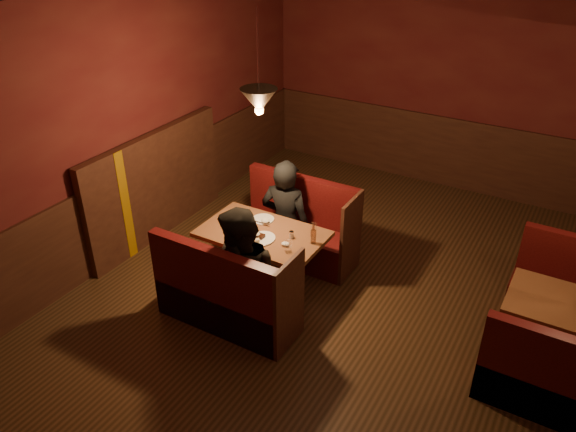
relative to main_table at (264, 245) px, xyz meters
The scene contains 8 objects.
room 1.09m from the main_table, ahead, with size 6.02×7.02×2.92m.
main_table is the anchor object (origin of this frame).
main_bench_far 0.75m from the main_table, 88.87° to the left, with size 1.39×0.50×0.95m.
main_bench_near 0.75m from the main_table, 88.88° to the right, with size 1.39×0.50×0.95m.
second_table 2.91m from the main_table, ahead, with size 1.10×0.70×0.62m.
second_bench_near 2.93m from the main_table, ahead, with size 1.22×0.45×0.87m.
diner_a 0.65m from the main_table, 98.59° to the left, with size 0.57×0.38×1.57m, color black.
diner_b 0.74m from the main_table, 75.08° to the right, with size 0.79×0.61×1.62m, color black.
Camera 1 is at (1.43, -3.95, 3.64)m, focal length 35.00 mm.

